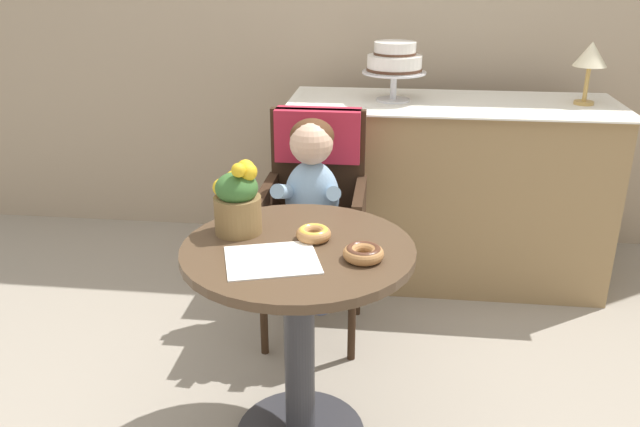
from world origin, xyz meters
name	(u,v)px	position (x,y,z in m)	size (l,w,h in m)	color
cafe_table	(299,307)	(0.00, 0.00, 0.51)	(0.72, 0.72, 0.72)	#4C3826
wicker_chair	(316,188)	(-0.04, 0.75, 0.64)	(0.42, 0.45, 0.95)	#332114
seated_child	(311,192)	(-0.04, 0.60, 0.68)	(0.27, 0.32, 0.73)	#8CADCC
paper_napkin	(272,260)	(-0.06, -0.11, 0.72)	(0.27, 0.23, 0.00)	white
donut_front	(363,253)	(0.20, -0.07, 0.74)	(0.12, 0.12, 0.04)	#AD7542
donut_mid	(314,233)	(0.04, 0.05, 0.74)	(0.11, 0.11, 0.04)	#AD7542
flower_vase	(237,200)	(-0.20, 0.09, 0.83)	(0.15, 0.15, 0.24)	brown
display_counter	(447,191)	(0.55, 1.30, 0.45)	(1.56, 0.62, 0.90)	#93754C
tiered_cake_stand	(394,62)	(0.26, 1.30, 1.08)	(0.30, 0.30, 0.27)	silver
table_lamp	(591,57)	(1.15, 1.33, 1.12)	(0.15, 0.15, 0.28)	#B28C47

